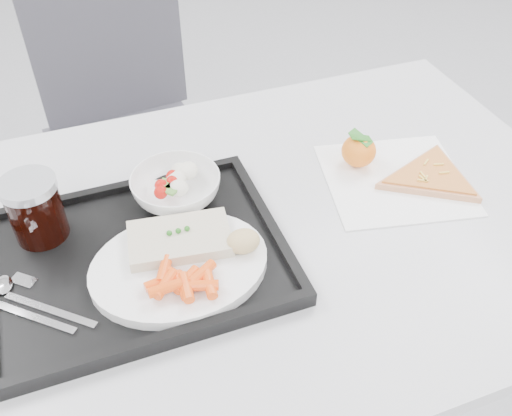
{
  "coord_description": "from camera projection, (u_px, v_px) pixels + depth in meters",
  "views": [
    {
      "loc": [
        -0.23,
        -0.35,
        1.41
      ],
      "look_at": [
        0.02,
        0.31,
        0.77
      ],
      "focal_mm": 40.0,
      "sensor_mm": 36.0,
      "label": 1
    }
  ],
  "objects": [
    {
      "name": "salad_bowl",
      "position": [
        176.0,
        188.0,
        0.97
      ],
      "size": [
        0.15,
        0.15,
        0.05
      ],
      "color": "white",
      "rests_on": "tray"
    },
    {
      "name": "pizza_slice",
      "position": [
        431.0,
        176.0,
        1.04
      ],
      "size": [
        0.24,
        0.24,
        0.02
      ],
      "color": "tan",
      "rests_on": "napkin"
    },
    {
      "name": "bread_roll",
      "position": [
        243.0,
        241.0,
        0.86
      ],
      "size": [
        0.07,
        0.06,
        0.03
      ],
      "color": "tan",
      "rests_on": "dinner_plate"
    },
    {
      "name": "dinner_plate",
      "position": [
        179.0,
        266.0,
        0.86
      ],
      "size": [
        0.27,
        0.27,
        0.02
      ],
      "color": "white",
      "rests_on": "tray"
    },
    {
      "name": "table",
      "position": [
        251.0,
        252.0,
        1.0
      ],
      "size": [
        1.2,
        0.8,
        0.75
      ],
      "color": "#AFAFB2",
      "rests_on": "ground"
    },
    {
      "name": "salad_contents",
      "position": [
        178.0,
        178.0,
        0.97
      ],
      "size": [
        0.09,
        0.08,
        0.03
      ],
      "color": "#B4100A",
      "rests_on": "salad_bowl"
    },
    {
      "name": "cutlery",
      "position": [
        26.0,
        300.0,
        0.82
      ],
      "size": [
        0.15,
        0.15,
        0.01
      ],
      "color": "silver",
      "rests_on": "tray"
    },
    {
      "name": "carrot_pile",
      "position": [
        182.0,
        281.0,
        0.81
      ],
      "size": [
        0.11,
        0.1,
        0.02
      ],
      "color": "#FD5313",
      "rests_on": "dinner_plate"
    },
    {
      "name": "fish_fillet",
      "position": [
        180.0,
        239.0,
        0.87
      ],
      "size": [
        0.17,
        0.11,
        0.03
      ],
      "color": "beige",
      "rests_on": "dinner_plate"
    },
    {
      "name": "tangerine",
      "position": [
        359.0,
        151.0,
        1.05
      ],
      "size": [
        0.07,
        0.07,
        0.07
      ],
      "color": "orange",
      "rests_on": "napkin"
    },
    {
      "name": "chair",
      "position": [
        124.0,
        113.0,
        1.6
      ],
      "size": [
        0.46,
        0.46,
        0.93
      ],
      "color": "#3F3E46",
      "rests_on": "ground"
    },
    {
      "name": "napkin",
      "position": [
        395.0,
        179.0,
        1.04
      ],
      "size": [
        0.29,
        0.29,
        0.0
      ],
      "color": "white",
      "rests_on": "table"
    },
    {
      "name": "tray",
      "position": [
        138.0,
        258.0,
        0.89
      ],
      "size": [
        0.45,
        0.35,
        0.03
      ],
      "color": "black",
      "rests_on": "table"
    },
    {
      "name": "cola_glass",
      "position": [
        35.0,
        208.0,
        0.88
      ],
      "size": [
        0.09,
        0.09,
        0.11
      ],
      "color": "black",
      "rests_on": "tray"
    }
  ]
}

